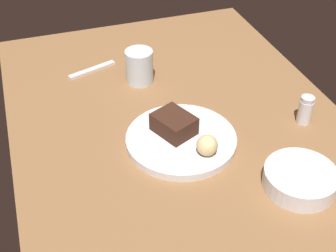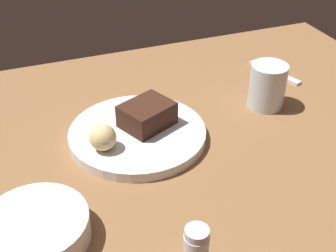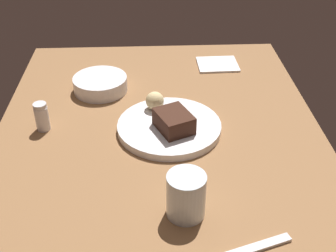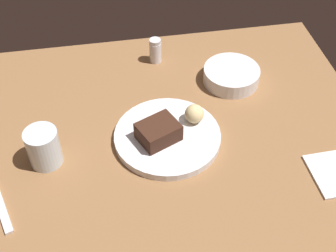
% 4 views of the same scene
% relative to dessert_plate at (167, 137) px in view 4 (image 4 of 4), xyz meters
% --- Properties ---
extents(dining_table, '(1.20, 0.84, 0.03)m').
position_rel_dessert_plate_xyz_m(dining_table, '(-0.07, 0.03, -0.02)').
color(dining_table, brown).
rests_on(dining_table, ground).
extents(dessert_plate, '(0.27, 0.27, 0.02)m').
position_rel_dessert_plate_xyz_m(dessert_plate, '(0.00, 0.00, 0.00)').
color(dessert_plate, silver).
rests_on(dessert_plate, dining_table).
extents(chocolate_cake_slice, '(0.12, 0.11, 0.05)m').
position_rel_dessert_plate_xyz_m(chocolate_cake_slice, '(-0.02, -0.01, 0.03)').
color(chocolate_cake_slice, '#381E14').
rests_on(chocolate_cake_slice, dessert_plate).
extents(bread_roll, '(0.05, 0.05, 0.05)m').
position_rel_dessert_plate_xyz_m(bread_roll, '(0.08, 0.03, 0.03)').
color(bread_roll, '#DBC184').
rests_on(bread_roll, dessert_plate).
extents(salt_shaker, '(0.04, 0.04, 0.08)m').
position_rel_dessert_plate_xyz_m(salt_shaker, '(0.02, 0.32, 0.03)').
color(salt_shaker, silver).
rests_on(salt_shaker, dining_table).
extents(water_glass, '(0.08, 0.08, 0.10)m').
position_rel_dessert_plate_xyz_m(water_glass, '(-0.30, -0.02, 0.04)').
color(water_glass, silver).
rests_on(water_glass, dining_table).
extents(side_bowl, '(0.16, 0.16, 0.04)m').
position_rel_dessert_plate_xyz_m(side_bowl, '(0.22, 0.19, 0.01)').
color(side_bowl, silver).
rests_on(side_bowl, dining_table).
extents(dessert_spoon, '(0.06, 0.15, 0.01)m').
position_rel_dessert_plate_xyz_m(dessert_spoon, '(-0.40, -0.14, -0.01)').
color(dessert_spoon, silver).
rests_on(dessert_spoon, dining_table).
extents(folded_napkin, '(0.12, 0.13, 0.01)m').
position_rel_dessert_plate_xyz_m(folded_napkin, '(0.37, -0.18, -0.01)').
color(folded_napkin, white).
rests_on(folded_napkin, dining_table).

